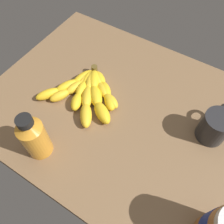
{
  "coord_description": "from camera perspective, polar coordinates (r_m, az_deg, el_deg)",
  "views": [
    {
      "loc": [
        -16.39,
        34.76,
        58.35
      ],
      "look_at": [
        2.56,
        4.71,
        3.48
      ],
      "focal_mm": 37.17,
      "sensor_mm": 36.0,
      "label": 1
    }
  ],
  "objects": [
    {
      "name": "coffee_mug",
      "position": [
        0.68,
        23.97,
        -3.26
      ],
      "size": [
        7.88,
        11.57,
        8.96
      ],
      "color": "#262628",
      "rests_on": "ground_plane"
    },
    {
      "name": "ground_plane",
      "position": [
        0.72,
        3.73,
        -0.77
      ],
      "size": [
        86.03,
        62.99,
        4.68
      ],
      "primitive_type": "cube",
      "color": "brown"
    },
    {
      "name": "honey_bottle",
      "position": [
        0.61,
        -18.66,
        -5.79
      ],
      "size": [
        6.53,
        6.53,
        15.5
      ],
      "color": "orange",
      "rests_on": "ground_plane"
    },
    {
      "name": "banana_bunch",
      "position": [
        0.72,
        -5.76,
        5.09
      ],
      "size": [
        25.75,
        21.3,
        3.7
      ],
      "color": "yellow",
      "rests_on": "ground_plane"
    }
  ]
}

